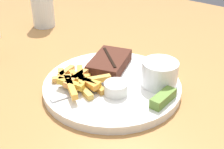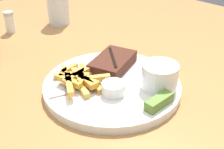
% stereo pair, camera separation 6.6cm
% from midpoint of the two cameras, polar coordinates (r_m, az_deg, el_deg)
% --- Properties ---
extents(dining_table, '(1.38, 1.50, 0.77)m').
position_cam_midpoint_polar(dining_table, '(0.72, 2.65, -7.04)').
color(dining_table, '#A87542').
rests_on(dining_table, ground_plane).
extents(dinner_plate, '(0.30, 0.30, 0.02)m').
position_cam_midpoint_polar(dinner_plate, '(0.67, 2.80, -2.20)').
color(dinner_plate, white).
rests_on(dinner_plate, dining_table).
extents(steak_portion, '(0.13, 0.10, 0.03)m').
position_cam_midpoint_polar(steak_portion, '(0.72, 2.76, 2.12)').
color(steak_portion, '#472319').
rests_on(steak_portion, dinner_plate).
extents(fries_pile, '(0.14, 0.14, 0.02)m').
position_cam_midpoint_polar(fries_pile, '(0.66, -3.26, -0.78)').
color(fries_pile, orange).
rests_on(fries_pile, dinner_plate).
extents(coleslaw_cup, '(0.08, 0.08, 0.05)m').
position_cam_midpoint_polar(coleslaw_cup, '(0.65, 11.63, -0.15)').
color(coleslaw_cup, white).
rests_on(coleslaw_cup, dinner_plate).
extents(dipping_sauce_cup, '(0.05, 0.05, 0.02)m').
position_cam_midpoint_polar(dipping_sauce_cup, '(0.63, 3.28, -2.56)').
color(dipping_sauce_cup, silver).
rests_on(dipping_sauce_cup, dinner_plate).
extents(pickle_spear, '(0.07, 0.03, 0.02)m').
position_cam_midpoint_polar(pickle_spear, '(0.61, 11.84, -4.87)').
color(pickle_spear, '#567A2D').
rests_on(pickle_spear, dinner_plate).
extents(fork_utensil, '(0.13, 0.06, 0.00)m').
position_cam_midpoint_polar(fork_utensil, '(0.64, -3.40, -2.95)').
color(fork_utensil, '#B7B7BC').
rests_on(fork_utensil, dinner_plate).
extents(drinking_glass, '(0.07, 0.07, 0.12)m').
position_cam_midpoint_polar(drinking_glass, '(1.02, -7.99, 12.32)').
color(drinking_glass, silver).
rests_on(drinking_glass, dining_table).
extents(salt_shaker, '(0.03, 0.03, 0.07)m').
position_cam_midpoint_polar(salt_shaker, '(0.99, -16.42, 9.14)').
color(salt_shaker, white).
rests_on(salt_shaker, dining_table).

